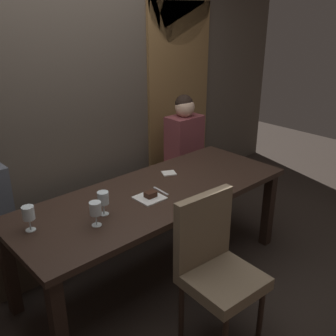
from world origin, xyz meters
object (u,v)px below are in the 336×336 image
at_px(dessert_plate, 150,197).
at_px(diner_bearded, 184,134).
at_px(wine_glass_far_left, 103,199).
at_px(chair_near_side, 215,261).
at_px(wine_glass_end_left, 28,214).
at_px(wine_glass_center_front, 95,209).
at_px(fork_on_table, 161,191).
at_px(banquette_bench, 107,217).
at_px(dining_table, 155,202).

bearing_deg(dessert_plate, diner_bearded, 34.65).
bearing_deg(diner_bearded, wine_glass_far_left, -153.56).
distance_m(chair_near_side, wine_glass_far_left, 0.82).
xyz_separation_m(diner_bearded, wine_glass_end_left, (-1.94, -0.60, 0.04)).
distance_m(diner_bearded, wine_glass_center_front, 1.81).
distance_m(wine_glass_end_left, fork_on_table, 0.98).
xyz_separation_m(chair_near_side, dessert_plate, (0.03, 0.66, 0.20)).
distance_m(banquette_bench, wine_glass_end_left, 1.27).
height_order(dining_table, dessert_plate, dessert_plate).
bearing_deg(wine_glass_center_front, wine_glass_end_left, 145.77).
bearing_deg(dessert_plate, fork_on_table, 14.30).
bearing_deg(wine_glass_center_front, diner_bearded, 27.32).
bearing_deg(wine_glass_end_left, wine_glass_center_front, -34.23).
bearing_deg(banquette_bench, dessert_plate, -97.62).
bearing_deg(wine_glass_far_left, dessert_plate, -4.26).
xyz_separation_m(diner_bearded, fork_on_table, (-0.98, -0.73, -0.07)).
bearing_deg(banquette_bench, wine_glass_center_front, -126.01).
distance_m(wine_glass_far_left, dessert_plate, 0.39).
bearing_deg(wine_glass_far_left, wine_glass_end_left, 162.89).
height_order(chair_near_side, fork_on_table, chair_near_side).
bearing_deg(diner_bearded, wine_glass_end_left, -162.78).
xyz_separation_m(wine_glass_far_left, fork_on_table, (0.51, 0.01, -0.11)).
distance_m(diner_bearded, dessert_plate, 1.35).
height_order(chair_near_side, wine_glass_end_left, chair_near_side).
bearing_deg(banquette_bench, diner_bearded, 0.59).
xyz_separation_m(wine_glass_end_left, dessert_plate, (0.83, -0.17, -0.10)).
xyz_separation_m(dessert_plate, fork_on_table, (0.14, 0.03, -0.01)).
relative_size(diner_bearded, dessert_plate, 4.07).
distance_m(chair_near_side, wine_glass_center_front, 0.81).
bearing_deg(wine_glass_far_left, wine_glass_center_front, -142.71).
bearing_deg(banquette_bench, fork_on_table, -87.25).
height_order(dining_table, wine_glass_far_left, wine_glass_far_left).
bearing_deg(wine_glass_end_left, wine_glass_far_left, -17.11).
relative_size(banquette_bench, fork_on_table, 14.71).
xyz_separation_m(wine_glass_far_left, dessert_plate, (0.38, -0.03, -0.10)).
distance_m(dining_table, wine_glass_end_left, 0.96).
bearing_deg(wine_glass_end_left, dessert_plate, -11.40).
height_order(wine_glass_center_front, fork_on_table, wine_glass_center_front).
bearing_deg(fork_on_table, diner_bearded, 40.62).
distance_m(diner_bearded, fork_on_table, 1.22).
distance_m(diner_bearded, wine_glass_far_left, 1.67).
distance_m(wine_glass_far_left, fork_on_table, 0.53).
relative_size(dessert_plate, fork_on_table, 1.12).
bearing_deg(wine_glass_center_front, dining_table, 11.37).
bearing_deg(dessert_plate, wine_glass_center_front, -172.98).
bearing_deg(wine_glass_far_left, fork_on_table, 0.74).
bearing_deg(dining_table, wine_glass_far_left, -176.32).
xyz_separation_m(banquette_bench, dessert_plate, (-0.10, -0.76, 0.53)).
xyz_separation_m(wine_glass_center_front, wine_glass_end_left, (-0.34, 0.23, -0.00)).
relative_size(dining_table, fork_on_table, 12.94).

